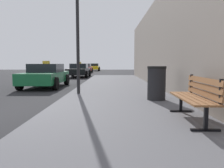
{
  "coord_description": "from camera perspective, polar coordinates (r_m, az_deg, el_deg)",
  "views": [
    {
      "loc": [
        3.69,
        -5.1,
        1.3
      ],
      "look_at": [
        3.7,
        1.79,
        0.64
      ],
      "focal_mm": 34.72,
      "sensor_mm": 36.0,
      "label": 1
    }
  ],
  "objects": [
    {
      "name": "sidewalk",
      "position": [
        5.25,
        3.33,
        -7.99
      ],
      "size": [
        4.0,
        32.0,
        0.15
      ],
      "primitive_type": "cube",
      "color": "#5B5B60",
      "rests_on": "ground_plane"
    },
    {
      "name": "building_wall",
      "position": [
        5.76,
        26.64,
        14.29
      ],
      "size": [
        0.7,
        32.0,
        4.47
      ],
      "primitive_type": "cube",
      "color": "gray",
      "rests_on": "ground_plane"
    },
    {
      "name": "bench",
      "position": [
        4.68,
        21.27,
        -2.7
      ],
      "size": [
        0.55,
        1.73,
        0.89
      ],
      "rotation": [
        0.0,
        0.0,
        -0.03
      ],
      "color": "brown",
      "rests_on": "sidewalk"
    },
    {
      "name": "trash_bin",
      "position": [
        6.93,
        11.57,
        0.28
      ],
      "size": [
        0.59,
        0.59,
        1.06
      ],
      "color": "black",
      "rests_on": "sidewalk"
    },
    {
      "name": "street_lamp",
      "position": [
        8.51,
        -9.18,
        18.54
      ],
      "size": [
        0.36,
        0.36,
        4.53
      ],
      "color": "black",
      "rests_on": "sidewalk"
    },
    {
      "name": "car_green",
      "position": [
        12.27,
        -17.13,
        2.18
      ],
      "size": [
        1.96,
        4.0,
        1.43
      ],
      "rotation": [
        0.0,
        0.0,
        3.14
      ],
      "color": "#196638",
      "rests_on": "ground_plane"
    },
    {
      "name": "car_black",
      "position": [
        20.78,
        -8.74,
        3.61
      ],
      "size": [
        1.93,
        4.36,
        1.43
      ],
      "rotation": [
        0.0,
        0.0,
        3.14
      ],
      "color": "black",
      "rests_on": "ground_plane"
    },
    {
      "name": "car_red",
      "position": [
        29.58,
        -7.27,
        4.16
      ],
      "size": [
        1.92,
        4.59,
        1.27
      ],
      "rotation": [
        0.0,
        0.0,
        3.14
      ],
      "color": "red",
      "rests_on": "ground_plane"
    },
    {
      "name": "car_yellow",
      "position": [
        38.01,
        -4.87,
        4.46
      ],
      "size": [
        2.0,
        4.08,
        1.27
      ],
      "rotation": [
        0.0,
        0.0,
        3.14
      ],
      "color": "yellow",
      "rests_on": "ground_plane"
    }
  ]
}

